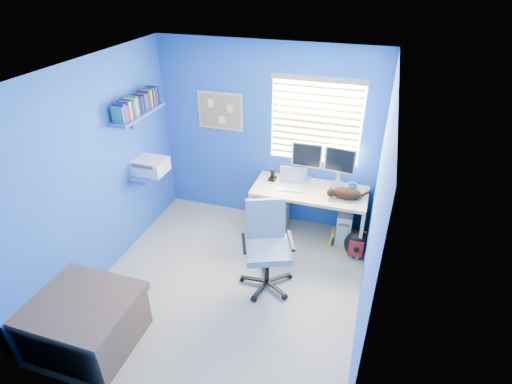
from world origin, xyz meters
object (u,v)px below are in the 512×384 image
(office_chair, at_px, (267,256))
(cat, at_px, (346,193))
(desk, at_px, (308,213))
(tower_pc, at_px, (345,224))
(laptop, at_px, (291,180))

(office_chair, bearing_deg, cat, 52.79)
(cat, bearing_deg, desk, 153.37)
(desk, relative_size, cat, 3.99)
(desk, distance_m, tower_pc, 0.53)
(desk, relative_size, laptop, 4.48)
(cat, distance_m, office_chair, 1.30)
(desk, bearing_deg, office_chair, -104.84)
(office_chair, bearing_deg, laptop, 88.77)
(desk, height_order, tower_pc, desk)
(laptop, bearing_deg, tower_pc, 4.30)
(cat, bearing_deg, laptop, 157.34)
(cat, distance_m, tower_pc, 0.61)
(cat, relative_size, tower_pc, 0.82)
(laptop, xyz_separation_m, cat, (0.72, -0.05, -0.04))
(tower_pc, relative_size, office_chair, 0.44)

